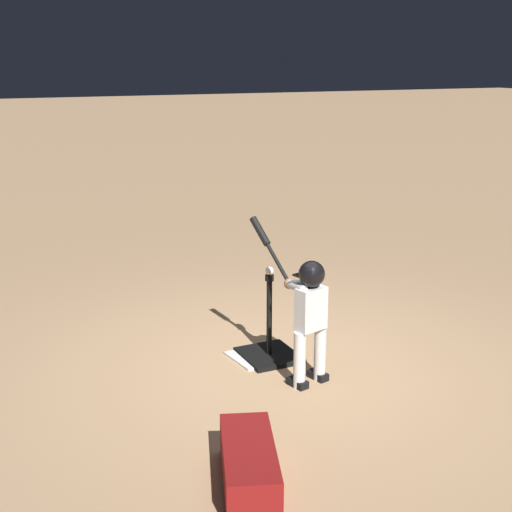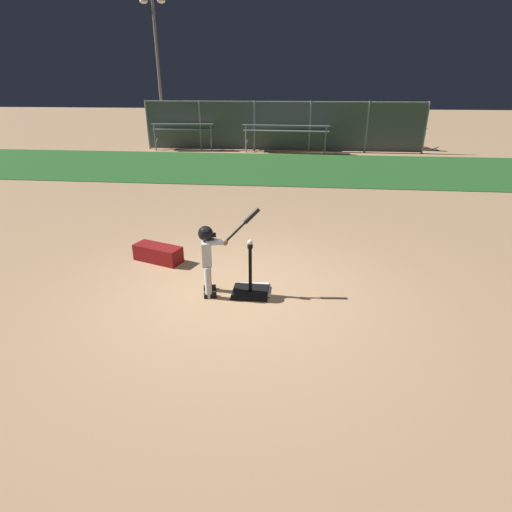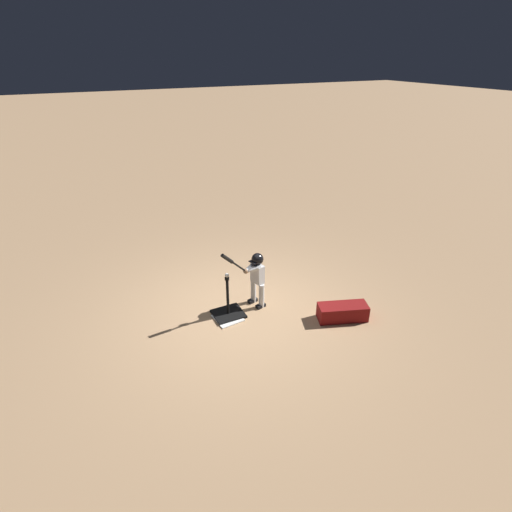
{
  "view_description": "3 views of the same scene",
  "coord_description": "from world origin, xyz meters",
  "px_view_note": "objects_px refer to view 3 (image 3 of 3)",
  "views": [
    {
      "loc": [
        -5.03,
        2.62,
        2.55
      ],
      "look_at": [
        0.21,
        0.16,
        0.95
      ],
      "focal_mm": 50.0,
      "sensor_mm": 36.0,
      "label": 1
    },
    {
      "loc": [
        0.83,
        -5.05,
        2.82
      ],
      "look_at": [
        0.28,
        0.04,
        0.6
      ],
      "focal_mm": 28.0,
      "sensor_mm": 36.0,
      "label": 2
    },
    {
      "loc": [
        2.32,
        5.38,
        4.13
      ],
      "look_at": [
        -0.44,
        -0.15,
        0.93
      ],
      "focal_mm": 28.0,
      "sensor_mm": 36.0,
      "label": 3
    }
  ],
  "objects_px": {
    "batting_tee": "(228,311)",
    "batter_child": "(256,273)",
    "baseball": "(227,275)",
    "equipment_bag": "(343,312)"
  },
  "relations": [
    {
      "from": "batting_tee",
      "to": "batter_child",
      "type": "distance_m",
      "value": 0.81
    },
    {
      "from": "baseball",
      "to": "equipment_bag",
      "type": "distance_m",
      "value": 2.08
    },
    {
      "from": "batting_tee",
      "to": "batter_child",
      "type": "relative_size",
      "value": 0.6
    },
    {
      "from": "equipment_bag",
      "to": "baseball",
      "type": "bearing_deg",
      "value": -9.91
    },
    {
      "from": "baseball",
      "to": "batting_tee",
      "type": "bearing_deg",
      "value": -90.0
    },
    {
      "from": "batter_child",
      "to": "equipment_bag",
      "type": "distance_m",
      "value": 1.63
    },
    {
      "from": "baseball",
      "to": "equipment_bag",
      "type": "height_order",
      "value": "baseball"
    },
    {
      "from": "batting_tee",
      "to": "batter_child",
      "type": "height_order",
      "value": "batter_child"
    },
    {
      "from": "batter_child",
      "to": "baseball",
      "type": "relative_size",
      "value": 17.19
    },
    {
      "from": "batter_child",
      "to": "baseball",
      "type": "xyz_separation_m",
      "value": [
        0.57,
        0.06,
        0.14
      ]
    }
  ]
}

